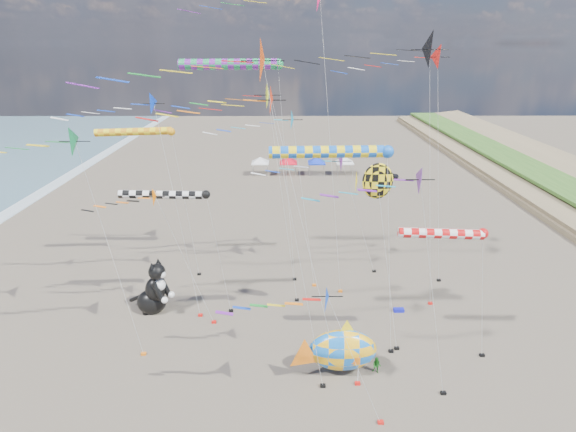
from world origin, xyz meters
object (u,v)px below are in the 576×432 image
Objects in this scene: fish_inflatable at (342,350)px; person_adult at (350,352)px; cat_inflatable at (153,286)px; parked_car at (388,175)px; child_green at (377,365)px; child_blue at (326,349)px.

person_adult is (0.86, 1.53, -1.33)m from fish_inflatable.
cat_inflatable is 51.12m from parked_car.
child_green is 51.08m from parked_car.
parked_car reaches higher than child_blue.
cat_inflatable is 0.80× the size of fish_inflatable.
fish_inflatable is 1.81× the size of parked_car.
parked_car is (29.51, 41.70, -1.96)m from cat_inflatable.
cat_inflatable is at bearing 142.29° from child_blue.
cat_inflatable is 19.69m from child_green.
child_green is (2.59, 0.21, -1.50)m from fish_inflatable.
child_blue is (-1.68, 0.66, -0.23)m from person_adult.
cat_inflatable reaches higher than child_blue.
parked_car is (15.04, 47.75, 0.03)m from child_blue.
cat_inflatable is at bearing -178.03° from child_green.
person_adult is at bearing -36.61° from child_blue.
parked_car is at bearing 57.48° from child_blue.
child_green is 3.94m from child_blue.
fish_inflatable is 4.04× the size of person_adult.
parked_car is at bearing 76.86° from cat_inflatable.
child_blue is 50.06m from parked_car.
cat_inflatable is 17.38m from fish_inflatable.
parked_car is (13.36, 48.41, -0.19)m from person_adult.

